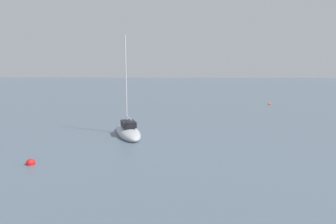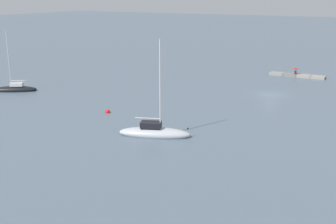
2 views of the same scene
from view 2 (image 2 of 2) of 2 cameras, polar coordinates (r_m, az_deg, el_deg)
ground_plane at (r=74.53m, az=13.08°, el=2.18°), size 500.00×500.00×0.00m
seawall_pier at (r=92.01m, az=16.32°, el=4.56°), size 10.83×1.96×0.52m
person_seated_maroon_left at (r=91.99m, az=16.12°, el=4.89°), size 0.43×0.63×0.73m
umbrella_open_red at (r=91.78m, az=16.15°, el=5.41°), size 1.25×1.25×1.27m
sailboat_grey_near at (r=51.76m, az=-1.77°, el=-2.66°), size 8.80×5.24×11.75m
sailboat_black_mid at (r=79.58m, az=-19.14°, el=2.82°), size 7.32×5.77×10.66m
mooring_buoy_mid at (r=62.32m, az=-7.80°, el=0.02°), size 0.69×0.69×0.69m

